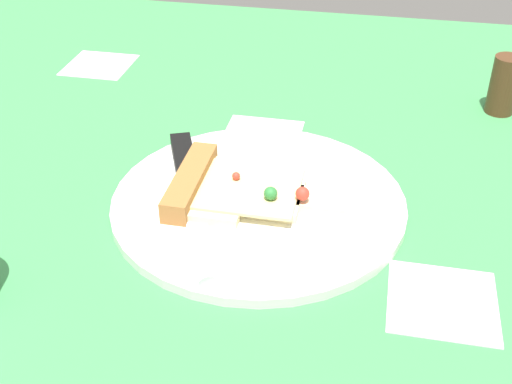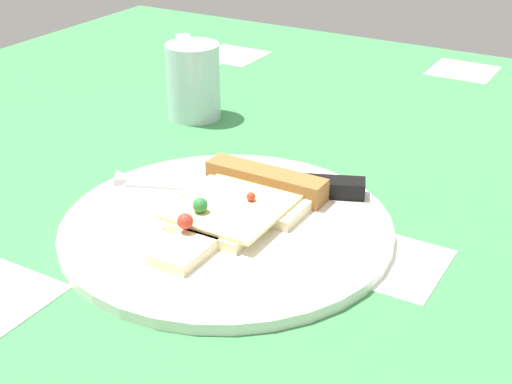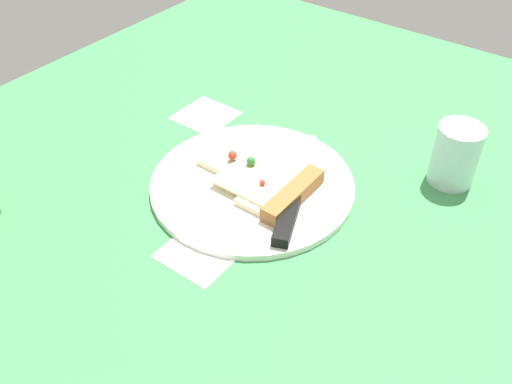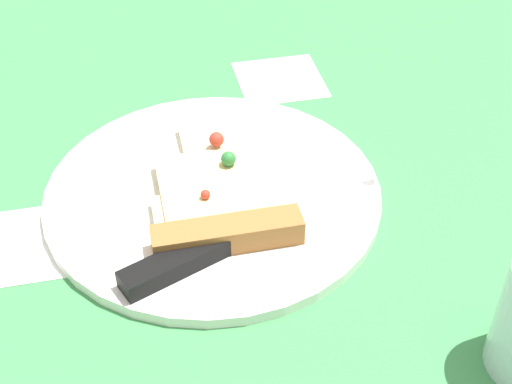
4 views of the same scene
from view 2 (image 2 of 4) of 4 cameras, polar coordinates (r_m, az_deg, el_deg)
name	(u,v)px [view 2 (image 2 of 4)]	position (r cm, az deg, el deg)	size (l,w,h in cm)	color
ground_plane	(246,214)	(70.51, -0.80, -1.72)	(121.20, 121.20, 3.00)	#3D8C4C
plate	(227,227)	(64.22, -2.30, -2.79)	(29.26, 29.26, 1.01)	white
pizza_slice	(241,203)	(65.50, -1.16, -0.84)	(12.01, 17.42, 2.66)	beige
knife	(263,185)	(69.12, 0.59, 0.56)	(22.97, 11.14, 2.45)	silver
drinking_glass	(193,81)	(88.92, -4.92, 8.65)	(6.52, 6.52, 9.04)	silver
fork	(186,44)	(120.12, -5.47, 11.46)	(11.42, 12.71, 0.80)	silver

